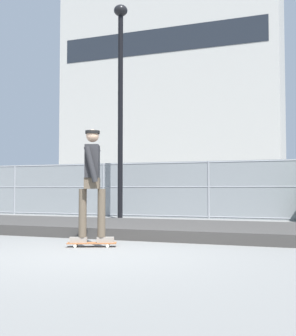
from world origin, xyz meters
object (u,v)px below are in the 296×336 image
object	(u,v)px
parked_car_near	(103,192)
parked_car_mid	(249,192)
skater	(92,177)
skateboard	(92,243)
street_lamp	(120,85)

from	to	relation	value
parked_car_near	parked_car_mid	bearing A→B (deg)	3.56
skater	parked_car_near	xyz separation A→B (m)	(-4.68, 10.01, -0.30)
skateboard	parked_car_mid	world-z (taller)	parked_car_mid
skater	parked_car_mid	size ratio (longest dim) A/B	0.42
street_lamp	skater	bearing A→B (deg)	-70.13
skateboard	skater	bearing A→B (deg)	-90.00
skateboard	parked_car_mid	distance (m)	10.47
skateboard	skater	distance (m)	1.08
skater	parked_car_mid	xyz separation A→B (m)	(1.22, 10.37, -0.30)
skateboard	skater	size ratio (longest dim) A/B	0.44
skateboard	parked_car_near	world-z (taller)	parked_car_near
parked_car_near	parked_car_mid	distance (m)	5.91
skateboard	street_lamp	distance (m)	7.92
street_lamp	parked_car_near	xyz separation A→B (m)	(-2.41, 3.71, -3.45)
parked_car_mid	parked_car_near	bearing A→B (deg)	-176.44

